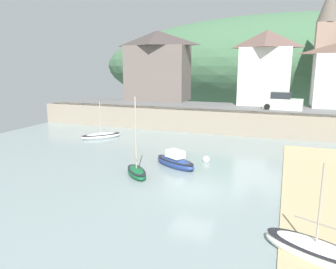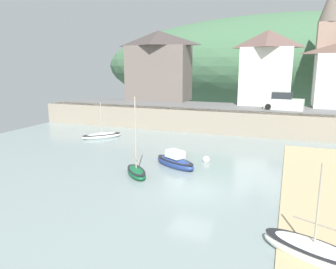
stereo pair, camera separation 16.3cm
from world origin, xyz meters
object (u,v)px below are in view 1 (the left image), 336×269
church_with_spire (327,42)px  sailboat_white_hull (137,172)px  waterfront_building_centre (265,67)px  sailboat_tall_mast (315,251)px  dinghy_open_wooden (175,162)px  sailboat_blue_trim (101,136)px  mooring_buoy (206,160)px  parked_car_near_slipway (283,102)px  waterfront_building_left (157,65)px

church_with_spire → sailboat_white_hull: size_ratio=2.74×
waterfront_building_centre → church_with_spire: 8.66m
sailboat_tall_mast → sailboat_white_hull: bearing=173.9°
dinghy_open_wooden → sailboat_tall_mast: sailboat_tall_mast is taller
dinghy_open_wooden → sailboat_blue_trim: bearing=176.7°
sailboat_tall_mast → mooring_buoy: bearing=146.8°
church_with_spire → parked_car_near_slipway: church_with_spire is taller
parked_car_near_slipway → mooring_buoy: size_ratio=7.41×
waterfront_building_left → church_with_spire: 22.13m
dinghy_open_wooden → mooring_buoy: (1.86, 1.88, -0.17)m
sailboat_white_hull → sailboat_tall_mast: 12.23m
waterfront_building_centre → church_with_spire: church_with_spire is taller
mooring_buoy → waterfront_building_left: bearing=121.4°
waterfront_building_centre → sailboat_white_hull: size_ratio=1.67×
waterfront_building_left → mooring_buoy: waterfront_building_left is taller
waterfront_building_centre → sailboat_blue_trim: waterfront_building_centre is taller
sailboat_white_hull → mooring_buoy: size_ratio=9.45×
sailboat_blue_trim → mooring_buoy: size_ratio=6.68×
mooring_buoy → sailboat_tall_mast: bearing=-57.5°
waterfront_building_left → waterfront_building_centre: 14.53m
waterfront_building_left → parked_car_near_slipway: (16.90, -4.50, -4.03)m
waterfront_building_left → parked_car_near_slipway: 17.94m
parked_car_near_slipway → church_with_spire: bearing=67.5°
church_with_spire → sailboat_white_hull: bearing=-115.4°
waterfront_building_left → dinghy_open_wooden: 24.52m
sailboat_blue_trim → sailboat_white_hull: 12.36m
sailboat_white_hull → mooring_buoy: (3.64, 4.66, -0.09)m
waterfront_building_centre → sailboat_white_hull: bearing=-104.7°
waterfront_building_left → sailboat_white_hull: (8.21, -24.08, -6.98)m
dinghy_open_wooden → waterfront_building_centre: bearing=106.5°
sailboat_white_hull → mooring_buoy: sailboat_white_hull is taller
waterfront_building_centre → sailboat_blue_trim: (-14.70, -14.99, -6.81)m
waterfront_building_left → waterfront_building_centre: waterfront_building_left is taller
sailboat_blue_trim → waterfront_building_centre: bearing=-2.3°
sailboat_tall_mast → parked_car_near_slipway: bearing=118.5°
dinghy_open_wooden → mooring_buoy: 2.65m
sailboat_blue_trim → parked_car_near_slipway: size_ratio=0.90×
mooring_buoy → sailboat_blue_trim: bearing=159.7°
sailboat_white_hull → mooring_buoy: bearing=101.3°
sailboat_tall_mast → dinghy_open_wooden: bearing=158.7°
church_with_spire → sailboat_tall_mast: 35.76m
church_with_spire → parked_car_near_slipway: size_ratio=3.50×
waterfront_building_centre → parked_car_near_slipway: 6.36m
waterfront_building_left → dinghy_open_wooden: waterfront_building_left is taller
church_with_spire → sailboat_blue_trim: size_ratio=3.88×
mooring_buoy → parked_car_near_slipway: bearing=71.3°
sailboat_white_hull → dinghy_open_wooden: bearing=106.7°
parked_car_near_slipway → mooring_buoy: (-5.05, -14.92, -3.03)m
waterfront_building_centre → dinghy_open_wooden: bearing=-102.0°
sailboat_white_hull → dinghy_open_wooden: 3.30m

